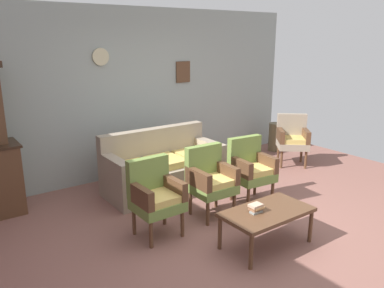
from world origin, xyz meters
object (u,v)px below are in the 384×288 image
Objects in this scene: coffee_table at (267,214)px; wingback_chair_by_fireplace at (292,137)px; armchair_by_doorway at (210,178)px; armchair_near_couch_end at (155,194)px; book_stack_on_table at (256,208)px; armchair_near_cabinet at (251,167)px; floor_vase_by_wall at (275,137)px; floral_couch at (163,169)px.

wingback_chair_by_fireplace is at bearing 35.15° from coffee_table.
armchair_near_couch_end is at bearing -177.26° from armchair_by_doorway.
wingback_chair_by_fireplace is 5.67× the size of book_stack_on_table.
armchair_by_doorway is 1.00× the size of armchair_near_cabinet.
wingback_chair_by_fireplace is (3.32, 0.80, 0.00)m from armchair_near_couch_end.
armchair_near_couch_end is 1.00× the size of armchair_near_cabinet.
book_stack_on_table is at bearing -140.55° from floor_vase_by_wall.
armchair_near_couch_end reaches higher than floor_vase_by_wall.
floral_couch and armchair_by_doorway have the same top height.
armchair_near_cabinet is (1.56, 0.06, 0.00)m from armchair_near_couch_end.
coffee_table is 1.77× the size of floor_vase_by_wall.
armchair_near_couch_end is (-0.79, -1.12, 0.17)m from floral_couch.
armchair_near_cabinet is at bearing -54.16° from floral_couch.
floral_couch is 1.09m from armchair_by_doorway.
floral_couch is at bearing 125.84° from armchair_near_cabinet.
floral_couch reaches higher than floor_vase_by_wall.
floral_couch is 1.32m from armchair_near_cabinet.
armchair_near_couch_end is 1.56m from armchair_near_cabinet.
armchair_near_cabinet is 1.00× the size of wingback_chair_by_fireplace.
armchair_near_cabinet is 1.91m from wingback_chair_by_fireplace.
armchair_near_cabinet reaches higher than book_stack_on_table.
armchair_by_doorway is 2.60m from wingback_chair_by_fireplace.
coffee_table is at bearing -88.43° from floral_couch.
armchair_by_doorway is 3.30m from floor_vase_by_wall.
floral_couch is at bearing 91.57° from coffee_table.
book_stack_on_table is 3.91m from floor_vase_by_wall.
armchair_near_couch_end is at bearing -166.43° from wingback_chair_by_fireplace.
armchair_near_couch_end is 4.07m from floor_vase_by_wall.
armchair_by_doorway is at bearing -87.67° from floral_couch.
floral_couch reaches higher than coffee_table.
armchair_near_cabinet is at bearing 1.18° from armchair_by_doorway.
floral_couch is at bearing 88.04° from book_stack_on_table.
wingback_chair_by_fireplace reaches higher than floor_vase_by_wall.
floral_couch is 2.02m from book_stack_on_table.
coffee_table is at bearing -138.88° from floor_vase_by_wall.
wingback_chair_by_fireplace is at bearing 23.00° from armchair_near_cabinet.
coffee_table is at bearing -89.27° from armchair_by_doorway.
armchair_near_couch_end is at bearing 132.17° from coffee_table.
coffee_table is (-0.71, -0.99, -0.12)m from armchair_near_cabinet.
armchair_near_cabinet is 2.67m from floor_vase_by_wall.
armchair_near_couch_end is 0.90× the size of coffee_table.
armchair_near_couch_end reaches higher than book_stack_on_table.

